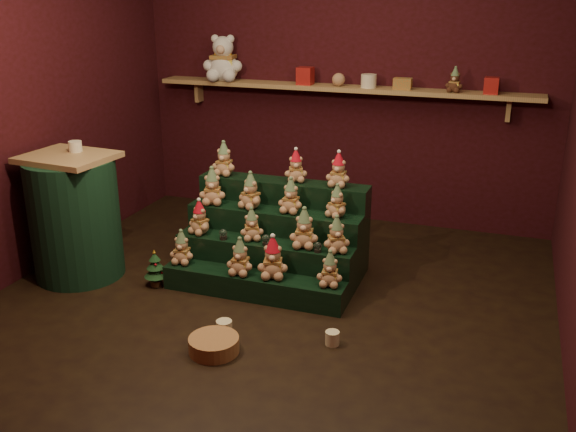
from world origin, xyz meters
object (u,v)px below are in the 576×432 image
at_px(mug_right, 332,338).
at_px(brown_bear, 455,80).
at_px(snow_globe_c, 318,247).
at_px(white_bear, 223,52).
at_px(wicker_basket, 214,345).
at_px(snow_globe_a, 223,234).
at_px(mug_left, 224,328).
at_px(snow_globe_b, 266,240).
at_px(mini_christmas_tree, 155,268).
at_px(riser_tier_front, 254,286).
at_px(side_table, 75,217).

height_order(mug_right, brown_bear, brown_bear).
distance_m(snow_globe_c, white_bear, 2.51).
relative_size(wicker_basket, white_bear, 0.59).
distance_m(snow_globe_a, mug_left, 0.90).
xyz_separation_m(snow_globe_b, white_bear, (-1.07, 1.64, 1.19)).
height_order(snow_globe_b, mini_christmas_tree, snow_globe_b).
xyz_separation_m(riser_tier_front, mini_christmas_tree, (-0.78, -0.08, 0.06)).
relative_size(side_table, mini_christmas_tree, 3.29).
bearing_deg(mug_left, riser_tier_front, 93.22).
xyz_separation_m(snow_globe_c, brown_bear, (0.72, 1.64, 1.03)).
distance_m(snow_globe_b, side_table, 1.53).
bearing_deg(riser_tier_front, snow_globe_c, 19.73).
height_order(riser_tier_front, side_table, side_table).
bearing_deg(side_table, snow_globe_b, 14.24).
height_order(snow_globe_a, snow_globe_b, same).
height_order(side_table, mug_left, side_table).
bearing_deg(snow_globe_b, riser_tier_front, -104.85).
relative_size(snow_globe_c, wicker_basket, 0.24).
distance_m(snow_globe_b, wicker_basket, 1.02).
height_order(riser_tier_front, mug_right, riser_tier_front).
distance_m(wicker_basket, white_bear, 3.21).
xyz_separation_m(side_table, mug_right, (2.20, -0.37, -0.44)).
distance_m(mini_christmas_tree, mug_right, 1.57).
relative_size(riser_tier_front, white_bear, 2.56).
bearing_deg(mini_christmas_tree, snow_globe_a, 26.73).
xyz_separation_m(snow_globe_c, mini_christmas_tree, (-1.23, -0.24, -0.25)).
bearing_deg(white_bear, snow_globe_c, -57.72).
xyz_separation_m(mini_christmas_tree, mug_left, (0.82, -0.51, -0.09)).
relative_size(snow_globe_a, mug_right, 0.89).
distance_m(snow_globe_a, brown_bear, 2.43).
relative_size(riser_tier_front, snow_globe_c, 18.17).
bearing_deg(snow_globe_c, wicker_basket, -112.08).
bearing_deg(mini_christmas_tree, mug_left, -32.15).
xyz_separation_m(snow_globe_b, mug_left, (-0.01, -0.75, -0.35)).
bearing_deg(snow_globe_b, snow_globe_a, 180.00).
relative_size(side_table, mug_right, 10.72).
height_order(mug_left, brown_bear, brown_bear).
xyz_separation_m(snow_globe_a, white_bear, (-0.72, 1.64, 1.19)).
xyz_separation_m(snow_globe_a, wicker_basket, (0.37, -0.96, -0.35)).
bearing_deg(riser_tier_front, snow_globe_b, 75.15).
distance_m(riser_tier_front, wicker_basket, 0.80).
xyz_separation_m(riser_tier_front, snow_globe_a, (-0.31, 0.16, 0.31)).
relative_size(snow_globe_b, white_bear, 0.15).
xyz_separation_m(snow_globe_b, mini_christmas_tree, (-0.83, -0.24, -0.26)).
distance_m(mini_christmas_tree, mug_left, 0.97).
xyz_separation_m(mini_christmas_tree, wicker_basket, (0.84, -0.72, -0.10)).
bearing_deg(mini_christmas_tree, wicker_basket, -40.63).
relative_size(snow_globe_c, white_bear, 0.14).
xyz_separation_m(mug_left, mug_right, (0.71, 0.13, -0.01)).
bearing_deg(mug_left, white_bear, 113.97).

